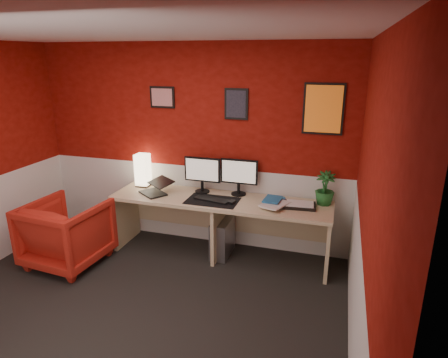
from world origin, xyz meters
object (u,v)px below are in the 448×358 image
laptop (153,185)px  shoji_lamp (143,171)px  monitor_left (202,169)px  zen_tray (300,205)px  armchair (67,233)px  pc_tower (222,237)px  desk (220,228)px  monitor_right (239,172)px  potted_plant (325,188)px

laptop → shoji_lamp: bearing=172.1°
shoji_lamp → monitor_left: (0.81, -0.00, 0.09)m
zen_tray → monitor_left: bearing=173.3°
laptop → monitor_left: bearing=59.3°
laptop → armchair: (-0.81, -0.62, -0.46)m
pc_tower → armchair: 1.82m
shoji_lamp → desk: bearing=-9.4°
monitor_left → pc_tower: 0.86m
desk → shoji_lamp: shoji_lamp is taller
shoji_lamp → zen_tray: 2.02m
desk → shoji_lamp: (-1.08, 0.18, 0.56)m
desk → zen_tray: bearing=2.1°
shoji_lamp → zen_tray: bearing=-4.2°
desk → laptop: size_ratio=7.88×
monitor_right → pc_tower: bearing=-128.4°
armchair → monitor_left: bearing=-143.1°
monitor_left → potted_plant: bearing=0.5°
laptop → monitor_right: bearing=51.6°
laptop → monitor_right: size_ratio=0.57×
laptop → monitor_left: 0.63m
desk → potted_plant: (1.18, 0.19, 0.56)m
monitor_left → monitor_right: same height
desk → armchair: bearing=-157.5°
zen_tray → armchair: size_ratio=0.42×
potted_plant → shoji_lamp: bearing=-179.8°
desk → zen_tray: (0.93, 0.03, 0.38)m
shoji_lamp → armchair: shoji_lamp is taller
monitor_right → pc_tower: size_ratio=1.29×
shoji_lamp → pc_tower: size_ratio=0.89×
desk → potted_plant: 1.32m
monitor_right → armchair: 2.12m
zen_tray → armchair: zen_tray is taller
laptop → zen_tray: bearing=39.0°
laptop → monitor_left: (0.55, 0.24, 0.18)m
potted_plant → monitor_right: bearing=178.2°
zen_tray → potted_plant: bearing=31.6°
monitor_right → monitor_left: bearing=-174.3°
potted_plant → desk: bearing=-170.9°
monitor_left → potted_plant: size_ratio=1.52×
shoji_lamp → armchair: bearing=-122.9°
monitor_right → armchair: (-1.81, -0.90, -0.64)m
potted_plant → laptop: bearing=-172.8°
monitor_left → monitor_right: (0.45, 0.05, 0.00)m
zen_tray → pc_tower: size_ratio=0.78×
monitor_right → armchair: monitor_right is taller
monitor_left → armchair: bearing=-147.9°
monitor_left → shoji_lamp: bearing=179.7°
monitor_left → potted_plant: (1.46, 0.01, -0.10)m
monitor_right → potted_plant: 1.01m
laptop → monitor_right: monitor_right is taller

